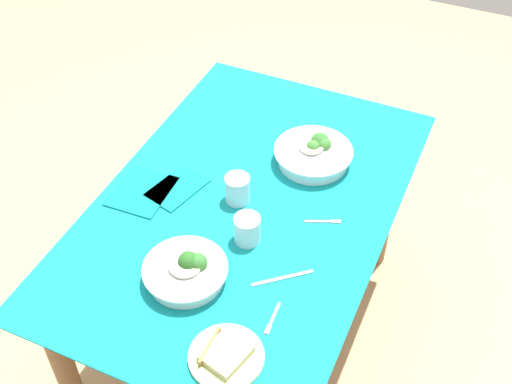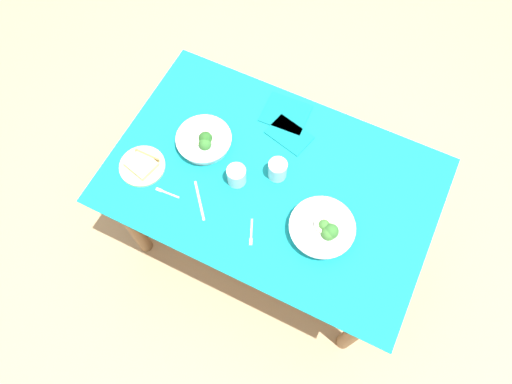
% 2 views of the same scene
% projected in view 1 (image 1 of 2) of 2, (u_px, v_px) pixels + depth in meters
% --- Properties ---
extents(ground_plane, '(6.00, 6.00, 0.00)m').
position_uv_depth(ground_plane, '(248.00, 335.00, 2.62)').
color(ground_plane, tan).
extents(dining_table, '(1.39, 0.90, 0.74)m').
position_uv_depth(dining_table, '(246.00, 229.00, 2.19)').
color(dining_table, teal).
rests_on(dining_table, ground_plane).
extents(broccoli_bowl_far, '(0.27, 0.27, 0.10)m').
position_uv_depth(broccoli_bowl_far, '(314.00, 154.00, 2.23)').
color(broccoli_bowl_far, white).
rests_on(broccoli_bowl_far, dining_table).
extents(broccoli_bowl_near, '(0.24, 0.24, 0.09)m').
position_uv_depth(broccoli_bowl_near, '(186.00, 271.00, 1.87)').
color(broccoli_bowl_near, white).
rests_on(broccoli_bowl_near, dining_table).
extents(bread_side_plate, '(0.20, 0.20, 0.03)m').
position_uv_depth(bread_side_plate, '(226.00, 355.00, 1.69)').
color(bread_side_plate, '#B7D684').
rests_on(bread_side_plate, dining_table).
extents(water_glass_center, '(0.08, 0.08, 0.09)m').
position_uv_depth(water_glass_center, '(237.00, 189.00, 2.09)').
color(water_glass_center, silver).
rests_on(water_glass_center, dining_table).
extents(water_glass_side, '(0.08, 0.08, 0.09)m').
position_uv_depth(water_glass_side, '(247.00, 229.00, 1.97)').
color(water_glass_side, silver).
rests_on(water_glass_side, dining_table).
extents(fork_by_far_bowl, '(0.05, 0.11, 0.00)m').
position_uv_depth(fork_by_far_bowl, '(325.00, 222.00, 2.05)').
color(fork_by_far_bowl, '#B7B7BC').
rests_on(fork_by_far_bowl, dining_table).
extents(fork_by_near_bowl, '(0.11, 0.02, 0.00)m').
position_uv_depth(fork_by_near_bowl, '(272.00, 320.00, 1.78)').
color(fork_by_near_bowl, '#B7B7BC').
rests_on(fork_by_near_bowl, dining_table).
extents(table_knife_left, '(0.13, 0.15, 0.00)m').
position_uv_depth(table_knife_left, '(283.00, 278.00, 1.89)').
color(table_knife_left, '#B7B7BC').
rests_on(table_knife_left, dining_table).
extents(napkin_folded_upper, '(0.22, 0.17, 0.01)m').
position_uv_depth(napkin_folded_upper, '(177.00, 188.00, 2.15)').
color(napkin_folded_upper, '#0F777D').
rests_on(napkin_folded_upper, dining_table).
extents(napkin_folded_lower, '(0.21, 0.18, 0.01)m').
position_uv_depth(napkin_folded_lower, '(142.00, 191.00, 2.14)').
color(napkin_folded_lower, '#0F777D').
rests_on(napkin_folded_lower, dining_table).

